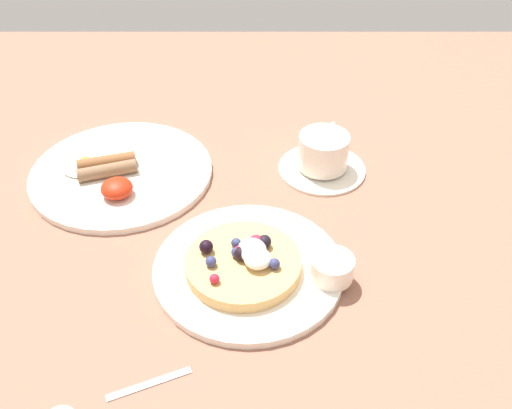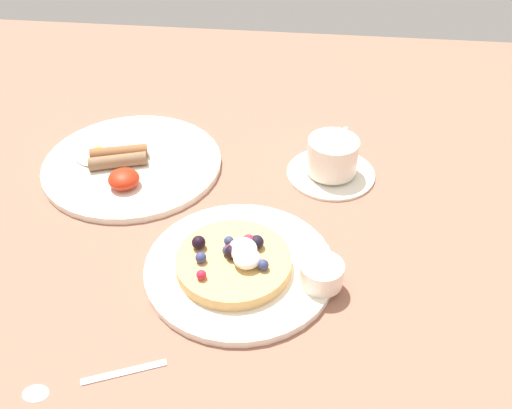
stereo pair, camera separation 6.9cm
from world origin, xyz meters
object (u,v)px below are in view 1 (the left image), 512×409
(coffee_saucer, at_px, (321,168))
(teaspoon, at_px, (93,402))
(breakfast_plate, at_px, (120,173))
(coffee_cup, at_px, (322,150))
(pancake_plate, at_px, (247,269))
(syrup_ramekin, at_px, (331,268))

(coffee_saucer, bearing_deg, teaspoon, -123.50)
(breakfast_plate, distance_m, coffee_cup, 0.31)
(coffee_saucer, distance_m, teaspoon, 0.49)
(pancake_plate, xyz_separation_m, syrup_ramekin, (0.10, -0.02, 0.02))
(pancake_plate, xyz_separation_m, breakfast_plate, (-0.20, 0.21, -0.00))
(coffee_saucer, relative_size, coffee_cup, 1.31)
(pancake_plate, bearing_deg, syrup_ramekin, -10.22)
(syrup_ramekin, bearing_deg, pancake_plate, 169.78)
(breakfast_plate, distance_m, coffee_saucer, 0.31)
(pancake_plate, relative_size, breakfast_plate, 0.87)
(coffee_cup, bearing_deg, syrup_ramekin, -92.53)
(pancake_plate, relative_size, syrup_ramekin, 4.50)
(pancake_plate, height_order, coffee_saucer, pancake_plate)
(pancake_plate, relative_size, teaspoon, 1.70)
(syrup_ramekin, distance_m, coffee_cup, 0.24)
(syrup_ramekin, height_order, breakfast_plate, syrup_ramekin)
(syrup_ramekin, distance_m, teaspoon, 0.31)
(teaspoon, bearing_deg, coffee_cup, 56.55)
(syrup_ramekin, relative_size, breakfast_plate, 0.19)
(syrup_ramekin, relative_size, coffee_cup, 0.52)
(pancake_plate, bearing_deg, coffee_cup, 62.90)
(syrup_ramekin, bearing_deg, coffee_saucer, 87.59)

